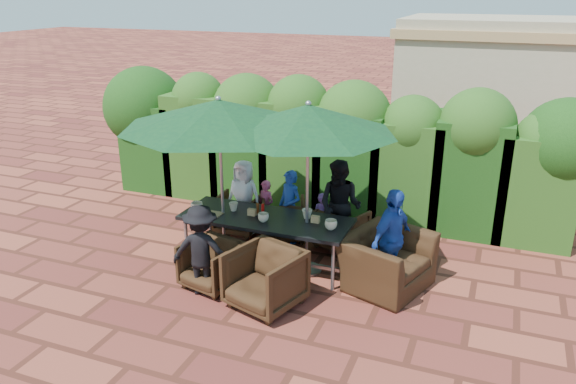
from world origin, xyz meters
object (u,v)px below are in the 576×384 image
(chair_far_left, at_px, (238,212))
(umbrella_right, at_px, (308,119))
(chair_near_right, at_px, (265,276))
(umbrella_left, at_px, (219,114))
(chair_far_right, at_px, (341,226))
(chair_end_right, at_px, (386,253))
(chair_far_mid, at_px, (284,217))
(chair_near_left, at_px, (211,262))
(dining_table, at_px, (266,222))

(chair_far_left, bearing_deg, umbrella_right, 146.39)
(chair_near_right, bearing_deg, umbrella_left, 155.46)
(chair_far_right, bearing_deg, chair_end_right, 156.80)
(chair_far_mid, height_order, chair_end_right, chair_end_right)
(umbrella_right, height_order, chair_near_left, umbrella_right)
(dining_table, relative_size, chair_near_right, 2.90)
(chair_far_right, distance_m, chair_near_left, 2.22)
(chair_far_mid, relative_size, chair_near_right, 0.85)
(chair_far_right, bearing_deg, dining_table, 72.10)
(chair_far_left, bearing_deg, chair_near_right, 120.91)
(chair_far_right, height_order, chair_near_right, chair_near_right)
(dining_table, xyz_separation_m, chair_far_right, (0.85, 0.97, -0.33))
(chair_end_right, bearing_deg, chair_near_right, 148.00)
(umbrella_left, bearing_deg, chair_near_left, -75.04)
(chair_far_mid, xyz_separation_m, chair_end_right, (1.86, -0.95, 0.14))
(chair_near_left, bearing_deg, chair_far_left, 118.09)
(umbrella_right, distance_m, chair_near_right, 2.10)
(umbrella_left, distance_m, chair_far_left, 2.14)
(chair_far_right, distance_m, chair_end_right, 1.32)
(chair_far_left, distance_m, chair_end_right, 2.82)
(chair_far_left, height_order, chair_near_left, chair_near_left)
(dining_table, relative_size, chair_far_mid, 3.42)
(dining_table, height_order, umbrella_right, umbrella_right)
(chair_far_mid, bearing_deg, dining_table, 72.47)
(chair_end_right, bearing_deg, umbrella_right, 107.61)
(chair_near_right, xyz_separation_m, chair_end_right, (1.31, 1.06, 0.07))
(umbrella_left, height_order, chair_far_left, umbrella_left)
(umbrella_right, height_order, chair_far_left, umbrella_right)
(umbrella_right, xyz_separation_m, chair_near_left, (-1.04, -0.89, -1.86))
(chair_near_left, xyz_separation_m, chair_near_right, (0.87, -0.20, 0.07))
(chair_far_left, height_order, chair_end_right, chair_end_right)
(chair_far_left, height_order, chair_far_right, chair_far_left)
(umbrella_left, height_order, umbrella_right, same)
(umbrella_left, distance_m, chair_near_right, 2.30)
(umbrella_left, xyz_separation_m, chair_near_left, (0.20, -0.77, -1.86))
(dining_table, xyz_separation_m, umbrella_right, (0.61, 0.05, 1.54))
(umbrella_left, xyz_separation_m, chair_near_right, (1.08, -0.96, -1.79))
(umbrella_left, relative_size, chair_far_mid, 3.84)
(chair_far_left, xyz_separation_m, chair_near_right, (1.35, -1.97, 0.07))
(chair_far_left, distance_m, chair_near_right, 2.39)
(dining_table, relative_size, chair_far_left, 3.52)
(dining_table, bearing_deg, chair_far_left, 134.58)
(chair_near_left, bearing_deg, chair_far_right, 67.79)
(umbrella_left, bearing_deg, chair_far_right, 35.18)
(umbrella_left, relative_size, chair_end_right, 2.42)
(umbrella_left, relative_size, chair_near_right, 3.26)
(chair_near_left, distance_m, chair_near_right, 0.90)
(umbrella_right, relative_size, chair_far_right, 3.56)
(umbrella_right, distance_m, chair_far_left, 2.56)
(chair_far_right, distance_m, chair_near_right, 2.06)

